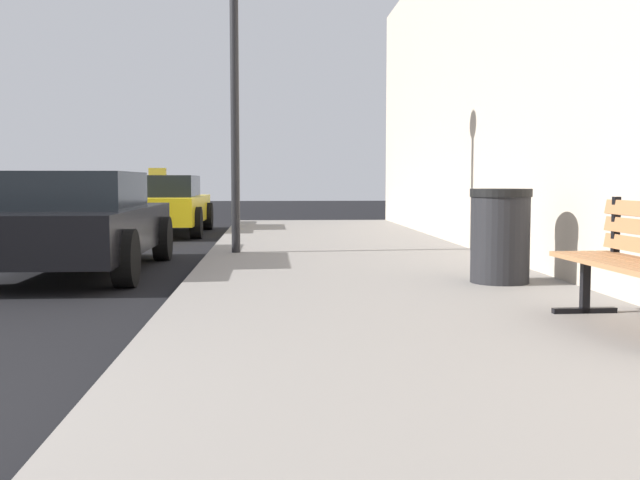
# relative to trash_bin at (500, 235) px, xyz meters

# --- Properties ---
(sidewalk) EXTENTS (4.00, 32.00, 0.15)m
(sidewalk) POSITION_rel_trash_bin_xyz_m (-1.16, -4.04, -0.54)
(sidewalk) COLOR gray
(sidewalk) RESTS_ON ground_plane
(trash_bin) EXTENTS (0.61, 0.61, 0.93)m
(trash_bin) POSITION_rel_trash_bin_xyz_m (0.00, 0.00, 0.00)
(trash_bin) COLOR black
(trash_bin) RESTS_ON sidewalk
(street_lamp) EXTENTS (0.36, 0.36, 4.04)m
(street_lamp) POSITION_rel_trash_bin_xyz_m (-2.76, 3.33, 2.32)
(street_lamp) COLOR black
(street_lamp) RESTS_ON sidewalk
(car_black) EXTENTS (1.98, 4.39, 1.27)m
(car_black) POSITION_rel_trash_bin_xyz_m (-4.72, 2.30, 0.03)
(car_black) COLOR black
(car_black) RESTS_ON ground_plane
(car_yellow) EXTENTS (2.06, 4.36, 1.43)m
(car_yellow) POSITION_rel_trash_bin_xyz_m (-4.68, 9.18, 0.03)
(car_yellow) COLOR yellow
(car_yellow) RESTS_ON ground_plane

